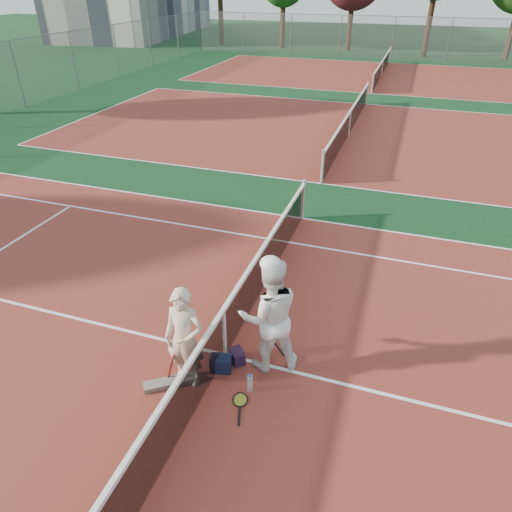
% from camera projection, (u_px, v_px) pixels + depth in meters
% --- Properties ---
extents(ground, '(130.00, 130.00, 0.00)m').
position_uv_depth(ground, '(225.00, 355.00, 7.85)').
color(ground, black).
rests_on(ground, ground).
extents(court_main, '(23.77, 10.97, 0.01)m').
position_uv_depth(court_main, '(225.00, 355.00, 7.85)').
color(court_main, maroon).
rests_on(court_main, ground).
extents(court_far_a, '(23.77, 10.97, 0.01)m').
position_uv_depth(court_far_a, '(349.00, 134.00, 18.73)').
color(court_far_a, maroon).
rests_on(court_far_a, ground).
extents(court_far_b, '(23.77, 10.97, 0.01)m').
position_uv_depth(court_far_b, '(381.00, 76.00, 29.61)').
color(court_far_b, maroon).
rests_on(court_far_b, ground).
extents(net_main, '(0.10, 10.98, 1.02)m').
position_uv_depth(net_main, '(224.00, 333.00, 7.58)').
color(net_main, black).
rests_on(net_main, ground).
extents(net_far_a, '(0.10, 10.98, 1.02)m').
position_uv_depth(net_far_a, '(350.00, 122.00, 18.46)').
color(net_far_a, black).
rests_on(net_far_a, ground).
extents(net_far_b, '(0.10, 10.98, 1.02)m').
position_uv_depth(net_far_b, '(382.00, 68.00, 29.34)').
color(net_far_b, black).
rests_on(net_far_b, ground).
extents(fence_back, '(32.00, 0.06, 3.00)m').
position_uv_depth(fence_back, '(393.00, 39.00, 34.47)').
color(fence_back, slate).
rests_on(fence_back, ground).
extents(player_a, '(0.65, 0.43, 1.76)m').
position_uv_depth(player_a, '(185.00, 339.00, 6.92)').
color(player_a, beige).
rests_on(player_a, ground).
extents(player_b, '(1.23, 1.14, 2.03)m').
position_uv_depth(player_b, '(269.00, 316.00, 7.16)').
color(player_b, white).
rests_on(player_b, ground).
extents(racket_red, '(0.26, 0.31, 0.58)m').
position_uv_depth(racket_red, '(174.00, 368.00, 7.20)').
color(racket_red, maroon).
rests_on(racket_red, ground).
extents(racket_black_held, '(0.37, 0.30, 0.52)m').
position_uv_depth(racket_black_held, '(270.00, 342.00, 7.74)').
color(racket_black_held, black).
rests_on(racket_black_held, ground).
extents(racket_spare, '(0.44, 0.65, 0.03)m').
position_uv_depth(racket_spare, '(240.00, 400.00, 7.01)').
color(racket_spare, black).
rests_on(racket_spare, ground).
extents(sports_bag_navy, '(0.40, 0.32, 0.27)m').
position_uv_depth(sports_bag_navy, '(221.00, 364.00, 7.49)').
color(sports_bag_navy, black).
rests_on(sports_bag_navy, ground).
extents(sports_bag_purple, '(0.34, 0.34, 0.23)m').
position_uv_depth(sports_bag_purple, '(237.00, 356.00, 7.66)').
color(sports_bag_purple, black).
rests_on(sports_bag_purple, ground).
extents(net_cover_canvas, '(0.79, 0.65, 0.09)m').
position_uv_depth(net_cover_canvas, '(170.00, 382.00, 7.27)').
color(net_cover_canvas, '#67645E').
rests_on(net_cover_canvas, ground).
extents(water_bottle, '(0.09, 0.09, 0.30)m').
position_uv_depth(water_bottle, '(250.00, 383.00, 7.12)').
color(water_bottle, '#C9E4FF').
rests_on(water_bottle, ground).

